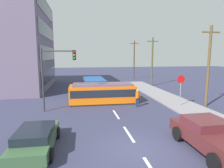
{
  "coord_description": "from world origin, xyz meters",
  "views": [
    {
      "loc": [
        -2.97,
        -8.81,
        4.8
      ],
      "look_at": [
        0.17,
        8.83,
        2.12
      ],
      "focal_mm": 30.48,
      "sensor_mm": 36.0,
      "label": 1
    }
  ],
  "objects_px": {
    "parked_sedan_near": "(36,138)",
    "pedestrian_crossing": "(138,97)",
    "streetcar_tram": "(102,93)",
    "city_bus": "(94,85)",
    "utility_pole_near": "(209,65)",
    "traffic_light_mast": "(56,68)",
    "stop_sign": "(181,84)",
    "pickup_truck_parked": "(212,136)",
    "utility_pole_mid": "(152,61)",
    "utility_pole_far": "(134,59)"
  },
  "relations": [
    {
      "from": "parked_sedan_near",
      "to": "pedestrian_crossing",
      "type": "bearing_deg",
      "value": 42.76
    },
    {
      "from": "streetcar_tram",
      "to": "city_bus",
      "type": "xyz_separation_m",
      "value": [
        -0.45,
        5.01,
        0.06
      ]
    },
    {
      "from": "pedestrian_crossing",
      "to": "utility_pole_near",
      "type": "distance_m",
      "value": 7.25
    },
    {
      "from": "parked_sedan_near",
      "to": "traffic_light_mast",
      "type": "xyz_separation_m",
      "value": [
        0.33,
        7.02,
        3.14
      ]
    },
    {
      "from": "city_bus",
      "to": "stop_sign",
      "type": "height_order",
      "value": "stop_sign"
    },
    {
      "from": "city_bus",
      "to": "traffic_light_mast",
      "type": "height_order",
      "value": "traffic_light_mast"
    },
    {
      "from": "city_bus",
      "to": "traffic_light_mast",
      "type": "xyz_separation_m",
      "value": [
        -3.81,
        -7.17,
        2.66
      ]
    },
    {
      "from": "streetcar_tram",
      "to": "utility_pole_near",
      "type": "height_order",
      "value": "utility_pole_near"
    },
    {
      "from": "traffic_light_mast",
      "to": "pickup_truck_parked",
      "type": "bearing_deg",
      "value": -46.16
    },
    {
      "from": "pickup_truck_parked",
      "to": "city_bus",
      "type": "bearing_deg",
      "value": 106.05
    },
    {
      "from": "pedestrian_crossing",
      "to": "streetcar_tram",
      "type": "bearing_deg",
      "value": 145.44
    },
    {
      "from": "stop_sign",
      "to": "utility_pole_mid",
      "type": "bearing_deg",
      "value": 80.0
    },
    {
      "from": "traffic_light_mast",
      "to": "utility_pole_near",
      "type": "distance_m",
      "value": 13.89
    },
    {
      "from": "pickup_truck_parked",
      "to": "traffic_light_mast",
      "type": "height_order",
      "value": "traffic_light_mast"
    },
    {
      "from": "streetcar_tram",
      "to": "stop_sign",
      "type": "relative_size",
      "value": 2.31
    },
    {
      "from": "streetcar_tram",
      "to": "traffic_light_mast",
      "type": "height_order",
      "value": "traffic_light_mast"
    },
    {
      "from": "parked_sedan_near",
      "to": "utility_pole_near",
      "type": "relative_size",
      "value": 0.58
    },
    {
      "from": "traffic_light_mast",
      "to": "city_bus",
      "type": "bearing_deg",
      "value": 61.98
    },
    {
      "from": "utility_pole_mid",
      "to": "stop_sign",
      "type": "bearing_deg",
      "value": -100.0
    },
    {
      "from": "streetcar_tram",
      "to": "traffic_light_mast",
      "type": "bearing_deg",
      "value": -153.19
    },
    {
      "from": "streetcar_tram",
      "to": "city_bus",
      "type": "relative_size",
      "value": 1.22
    },
    {
      "from": "pickup_truck_parked",
      "to": "utility_pole_mid",
      "type": "bearing_deg",
      "value": 76.2
    },
    {
      "from": "pedestrian_crossing",
      "to": "parked_sedan_near",
      "type": "relative_size",
      "value": 0.38
    },
    {
      "from": "parked_sedan_near",
      "to": "stop_sign",
      "type": "distance_m",
      "value": 13.3
    },
    {
      "from": "pedestrian_crossing",
      "to": "stop_sign",
      "type": "distance_m",
      "value": 4.19
    },
    {
      "from": "city_bus",
      "to": "stop_sign",
      "type": "relative_size",
      "value": 1.89
    },
    {
      "from": "utility_pole_near",
      "to": "utility_pole_mid",
      "type": "xyz_separation_m",
      "value": [
        -0.38,
        12.86,
        0.05
      ]
    },
    {
      "from": "pickup_truck_parked",
      "to": "parked_sedan_near",
      "type": "bearing_deg",
      "value": 168.88
    },
    {
      "from": "utility_pole_mid",
      "to": "traffic_light_mast",
      "type": "bearing_deg",
      "value": -138.31
    },
    {
      "from": "parked_sedan_near",
      "to": "utility_pole_mid",
      "type": "relative_size",
      "value": 0.57
    },
    {
      "from": "stop_sign",
      "to": "utility_pole_mid",
      "type": "distance_m",
      "value": 13.0
    },
    {
      "from": "pickup_truck_parked",
      "to": "utility_pole_near",
      "type": "distance_m",
      "value": 10.1
    },
    {
      "from": "streetcar_tram",
      "to": "utility_pole_mid",
      "type": "bearing_deg",
      "value": 46.91
    },
    {
      "from": "city_bus",
      "to": "utility_pole_mid",
      "type": "xyz_separation_m",
      "value": [
        9.67,
        4.85,
        2.88
      ]
    },
    {
      "from": "stop_sign",
      "to": "utility_pole_far",
      "type": "relative_size",
      "value": 0.37
    },
    {
      "from": "parked_sedan_near",
      "to": "utility_pole_far",
      "type": "xyz_separation_m",
      "value": [
        13.82,
        29.0,
        3.5
      ]
    },
    {
      "from": "city_bus",
      "to": "pickup_truck_parked",
      "type": "height_order",
      "value": "city_bus"
    },
    {
      "from": "pedestrian_crossing",
      "to": "traffic_light_mast",
      "type": "relative_size",
      "value": 0.31
    },
    {
      "from": "streetcar_tram",
      "to": "traffic_light_mast",
      "type": "relative_size",
      "value": 1.23
    },
    {
      "from": "utility_pole_near",
      "to": "parked_sedan_near",
      "type": "bearing_deg",
      "value": -156.48
    },
    {
      "from": "city_bus",
      "to": "utility_pole_near",
      "type": "height_order",
      "value": "utility_pole_near"
    },
    {
      "from": "pedestrian_crossing",
      "to": "pickup_truck_parked",
      "type": "relative_size",
      "value": 0.33
    },
    {
      "from": "city_bus",
      "to": "stop_sign",
      "type": "bearing_deg",
      "value": -46.5
    },
    {
      "from": "pedestrian_crossing",
      "to": "utility_pole_mid",
      "type": "relative_size",
      "value": 0.22
    },
    {
      "from": "utility_pole_mid",
      "to": "utility_pole_far",
      "type": "bearing_deg",
      "value": 90.01
    },
    {
      "from": "stop_sign",
      "to": "traffic_light_mast",
      "type": "xyz_separation_m",
      "value": [
        -11.25,
        0.67,
        1.57
      ]
    },
    {
      "from": "pedestrian_crossing",
      "to": "stop_sign",
      "type": "relative_size",
      "value": 0.58
    },
    {
      "from": "city_bus",
      "to": "utility_pole_mid",
      "type": "relative_size",
      "value": 0.71
    },
    {
      "from": "utility_pole_far",
      "to": "stop_sign",
      "type": "bearing_deg",
      "value": -95.64
    },
    {
      "from": "pickup_truck_parked",
      "to": "stop_sign",
      "type": "distance_m",
      "value": 8.67
    }
  ]
}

